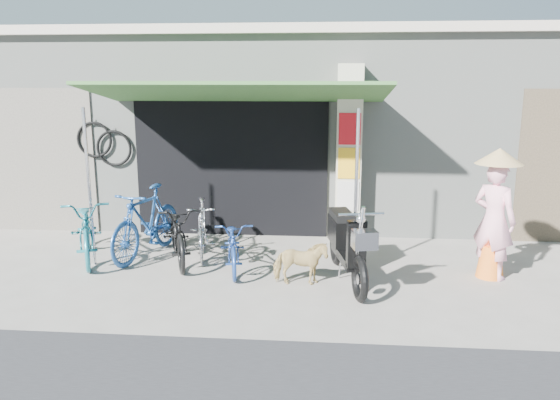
# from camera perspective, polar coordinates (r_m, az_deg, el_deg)

# --- Properties ---
(ground) EXTENTS (80.00, 80.00, 0.00)m
(ground) POSITION_cam_1_polar(r_m,az_deg,el_deg) (7.39, 0.90, -9.30)
(ground) COLOR gray
(ground) RESTS_ON ground
(bicycle_shop) EXTENTS (12.30, 5.30, 3.66)m
(bicycle_shop) POSITION_cam_1_polar(r_m,az_deg,el_deg) (11.99, 2.61, 8.08)
(bicycle_shop) COLOR gray
(bicycle_shop) RESTS_ON ground
(shop_pillar) EXTENTS (0.42, 0.44, 3.00)m
(shop_pillar) POSITION_cam_1_polar(r_m,az_deg,el_deg) (9.39, 7.17, 4.75)
(shop_pillar) COLOR beige
(shop_pillar) RESTS_ON ground
(awning) EXTENTS (4.60, 1.88, 2.72)m
(awning) POSITION_cam_1_polar(r_m,az_deg,el_deg) (8.59, -4.41, 10.90)
(awning) COLOR #315D2A
(awning) RESTS_ON ground
(neighbour_left) EXTENTS (2.60, 0.06, 2.60)m
(neighbour_left) POSITION_cam_1_polar(r_m,az_deg,el_deg) (11.00, -25.05, 3.75)
(neighbour_left) COLOR #6B665B
(neighbour_left) RESTS_ON ground
(bike_teal) EXTENTS (1.38, 2.00, 1.00)m
(bike_teal) POSITION_cam_1_polar(r_m,az_deg,el_deg) (8.95, -19.50, -2.79)
(bike_teal) COLOR #1B6F7C
(bike_teal) RESTS_ON ground
(bike_blue) EXTENTS (0.99, 1.93, 1.12)m
(bike_blue) POSITION_cam_1_polar(r_m,az_deg,el_deg) (8.80, -13.77, -2.27)
(bike_blue) COLOR #1E4A8B
(bike_blue) RESTS_ON ground
(bike_black) EXTENTS (1.18, 1.85, 0.92)m
(bike_black) POSITION_cam_1_polar(r_m,az_deg,el_deg) (8.48, -10.61, -3.37)
(bike_black) COLOR black
(bike_black) RESTS_ON ground
(bike_silver) EXTENTS (0.68, 1.52, 0.88)m
(bike_silver) POSITION_cam_1_polar(r_m,az_deg,el_deg) (8.73, -8.13, -2.94)
(bike_silver) COLOR #B9BABF
(bike_silver) RESTS_ON ground
(bike_navy) EXTENTS (0.81, 1.57, 0.78)m
(bike_navy) POSITION_cam_1_polar(r_m,az_deg,el_deg) (8.03, -4.88, -4.59)
(bike_navy) COLOR navy
(bike_navy) RESTS_ON ground
(street_dog) EXTENTS (0.75, 0.38, 0.62)m
(street_dog) POSITION_cam_1_polar(r_m,az_deg,el_deg) (7.44, 2.13, -6.60)
(street_dog) COLOR #94714E
(street_dog) RESTS_ON ground
(moped) EXTENTS (0.69, 2.00, 1.14)m
(moped) POSITION_cam_1_polar(r_m,az_deg,el_deg) (7.61, 6.96, -4.59)
(moped) COLOR black
(moped) RESTS_ON ground
(nun) EXTENTS (0.71, 0.70, 1.84)m
(nun) POSITION_cam_1_polar(r_m,az_deg,el_deg) (8.13, 21.49, -1.49)
(nun) COLOR #F8A7BB
(nun) RESTS_ON ground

